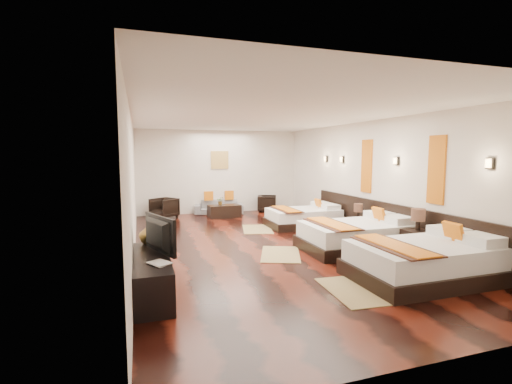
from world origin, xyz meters
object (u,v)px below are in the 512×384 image
object	(u,v)px
bed_far	(304,217)
sofa	(219,207)
bed_mid	(358,235)
tv	(154,235)
armchair_right	(267,203)
nightstand_b	(358,224)
table_plant	(220,201)
figurine	(149,233)
armchair_left	(164,208)
bed_near	(426,260)
tv_console	(152,275)
nightstand_a	(417,240)
coffee_table	(224,211)
book	(153,265)

from	to	relation	value
bed_far	sofa	world-z (taller)	bed_far
bed_mid	tv	size ratio (longest dim) A/B	2.41
bed_far	sofa	xyz separation A→B (m)	(-1.79, 2.81, -0.02)
bed_far	armchair_right	xyz separation A→B (m)	(-0.11, 2.73, 0.03)
bed_mid	nightstand_b	bearing A→B (deg)	56.24
armchair_right	table_plant	size ratio (longest dim) A/B	2.49
figurine	armchair_right	bearing A→B (deg)	54.32
bed_mid	armchair_left	distance (m)	6.26
sofa	bed_near	bearing A→B (deg)	-64.14
nightstand_b	tv_console	bearing A→B (deg)	-155.05
bed_mid	bed_far	bearing A→B (deg)	90.09
nightstand_b	figurine	xyz separation A→B (m)	(-4.95, -1.50, 0.44)
bed_far	nightstand_b	xyz separation A→B (m)	(0.75, -1.46, 0.02)
nightstand_b	table_plant	bearing A→B (deg)	126.57
nightstand_b	tv	bearing A→B (deg)	-156.53
bed_far	table_plant	world-z (taller)	bed_far
bed_mid	tv_console	size ratio (longest dim) A/B	1.27
bed_near	nightstand_b	size ratio (longest dim) A/B	2.96
nightstand_a	armchair_left	xyz separation A→B (m)	(-4.35, 5.98, -0.02)
bed_far	coffee_table	world-z (taller)	bed_far
nightstand_a	sofa	distance (m)	6.75
tv_console	armchair_left	distance (m)	6.33
table_plant	book	bearing A→B (deg)	-109.90
armchair_left	bed_near	bearing A→B (deg)	-10.24
bed_near	book	size ratio (longest dim) A/B	7.99
tv_console	armchair_left	world-z (taller)	armchair_left
figurine	table_plant	world-z (taller)	figurine
book	armchair_left	bearing A→B (deg)	85.00
bed_far	nightstand_b	bearing A→B (deg)	-62.88
nightstand_a	figurine	size ratio (longest dim) A/B	2.79
tv	sofa	bearing A→B (deg)	-41.54
tv_console	tv	xyz separation A→B (m)	(0.05, 0.18, 0.55)
bed_near	table_plant	bearing A→B (deg)	106.12
tv_console	figurine	xyz separation A→B (m)	(0.00, 0.80, 0.45)
bed_far	figurine	xyz separation A→B (m)	(-4.19, -2.97, 0.46)
bed_mid	figurine	world-z (taller)	figurine
tv_console	figurine	distance (m)	0.92
bed_mid	bed_far	world-z (taller)	bed_mid
figurine	coffee_table	distance (m)	5.57
bed_far	nightstand_a	bearing A→B (deg)	-77.72
table_plant	bed_near	bearing A→B (deg)	-73.88
coffee_table	nightstand_b	bearing A→B (deg)	-54.00
bed_far	book	bearing A→B (deg)	-134.70
armchair_right	tv_console	bearing A→B (deg)	169.68
bed_far	armchair_left	xyz separation A→B (m)	(-3.60, 2.54, 0.06)
nightstand_a	armchair_left	size ratio (longest dim) A/B	1.38
tv	coffee_table	world-z (taller)	tv
tv_console	armchair_right	distance (m)	7.67
tv	book	distance (m)	0.70
nightstand_a	tv	size ratio (longest dim) A/B	1.01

